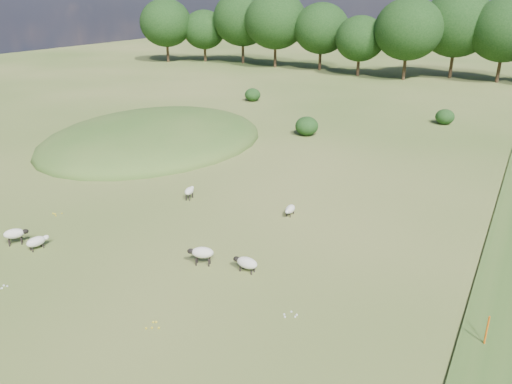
{
  "coord_description": "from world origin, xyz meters",
  "views": [
    {
      "loc": [
        14.42,
        -18.1,
        11.08
      ],
      "look_at": [
        2.0,
        4.0,
        1.0
      ],
      "focal_mm": 35.0,
      "sensor_mm": 36.0,
      "label": 1
    }
  ],
  "objects_px": {
    "marker_post": "(487,332)",
    "sheep_6": "(246,263)",
    "sheep_0": "(290,209)",
    "sheep_4": "(37,241)",
    "sheep_5": "(202,253)",
    "sheep_1": "(189,191)",
    "sheep_2": "(15,234)"
  },
  "relations": [
    {
      "from": "sheep_1",
      "to": "sheep_4",
      "type": "xyz_separation_m",
      "value": [
        -2.54,
        -8.43,
        -0.11
      ]
    },
    {
      "from": "sheep_2",
      "to": "sheep_5",
      "type": "bearing_deg",
      "value": -32.23
    },
    {
      "from": "marker_post",
      "to": "sheep_4",
      "type": "relative_size",
      "value": 1.07
    },
    {
      "from": "marker_post",
      "to": "sheep_2",
      "type": "height_order",
      "value": "marker_post"
    },
    {
      "from": "sheep_5",
      "to": "sheep_6",
      "type": "xyz_separation_m",
      "value": [
        1.99,
        0.45,
        -0.17
      ]
    },
    {
      "from": "sheep_5",
      "to": "sheep_0",
      "type": "bearing_deg",
      "value": -122.96
    },
    {
      "from": "sheep_2",
      "to": "sheep_5",
      "type": "height_order",
      "value": "sheep_5"
    },
    {
      "from": "sheep_1",
      "to": "sheep_0",
      "type": "bearing_deg",
      "value": -97.13
    },
    {
      "from": "marker_post",
      "to": "sheep_6",
      "type": "bearing_deg",
      "value": 178.26
    },
    {
      "from": "sheep_0",
      "to": "sheep_4",
      "type": "height_order",
      "value": "sheep_4"
    },
    {
      "from": "sheep_5",
      "to": "sheep_4",
      "type": "bearing_deg",
      "value": -4.73
    },
    {
      "from": "sheep_6",
      "to": "sheep_5",
      "type": "bearing_deg",
      "value": 14.04
    },
    {
      "from": "marker_post",
      "to": "sheep_5",
      "type": "distance_m",
      "value": 11.46
    },
    {
      "from": "marker_post",
      "to": "sheep_0",
      "type": "relative_size",
      "value": 1.18
    },
    {
      "from": "sheep_0",
      "to": "sheep_4",
      "type": "bearing_deg",
      "value": -47.68
    },
    {
      "from": "sheep_2",
      "to": "sheep_5",
      "type": "relative_size",
      "value": 0.88
    },
    {
      "from": "sheep_6",
      "to": "sheep_1",
      "type": "bearing_deg",
      "value": -36.45
    },
    {
      "from": "sheep_1",
      "to": "sheep_4",
      "type": "bearing_deg",
      "value": 149.05
    },
    {
      "from": "marker_post",
      "to": "sheep_2",
      "type": "xyz_separation_m",
      "value": [
        -20.27,
        -2.92,
        -0.04
      ]
    },
    {
      "from": "sheep_4",
      "to": "sheep_6",
      "type": "bearing_deg",
      "value": -59.38
    },
    {
      "from": "marker_post",
      "to": "sheep_4",
      "type": "distance_m",
      "value": 19.19
    },
    {
      "from": "marker_post",
      "to": "sheep_1",
      "type": "bearing_deg",
      "value": 160.92
    },
    {
      "from": "marker_post",
      "to": "sheep_1",
      "type": "relative_size",
      "value": 1.16
    },
    {
      "from": "sheep_0",
      "to": "sheep_2",
      "type": "distance_m",
      "value": 13.63
    },
    {
      "from": "sheep_0",
      "to": "sheep_1",
      "type": "xyz_separation_m",
      "value": [
        -6.09,
        -0.75,
        0.14
      ]
    },
    {
      "from": "marker_post",
      "to": "sheep_4",
      "type": "xyz_separation_m",
      "value": [
        -18.99,
        -2.74,
        -0.21
      ]
    },
    {
      "from": "marker_post",
      "to": "sheep_4",
      "type": "bearing_deg",
      "value": -171.8
    },
    {
      "from": "sheep_2",
      "to": "sheep_6",
      "type": "bearing_deg",
      "value": -33.06
    },
    {
      "from": "sheep_1",
      "to": "sheep_6",
      "type": "xyz_separation_m",
      "value": [
        6.98,
        -5.4,
        -0.08
      ]
    },
    {
      "from": "sheep_0",
      "to": "sheep_6",
      "type": "relative_size",
      "value": 0.87
    },
    {
      "from": "sheep_4",
      "to": "sheep_5",
      "type": "xyz_separation_m",
      "value": [
        7.54,
        2.57,
        0.2
      ]
    },
    {
      "from": "sheep_0",
      "to": "sheep_5",
      "type": "distance_m",
      "value": 6.7
    }
  ]
}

